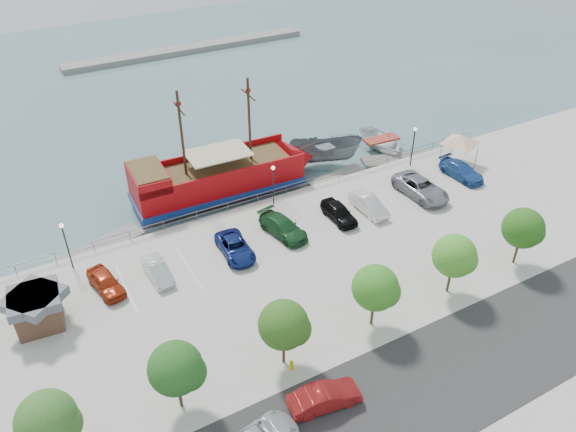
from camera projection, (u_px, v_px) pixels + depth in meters
ground at (310, 254)px, 47.53m from camera, size 160.00×160.00×0.00m
street at (440, 378)px, 35.44m from camera, size 100.00×8.00×0.04m
sidewalk at (382, 319)px, 39.75m from camera, size 100.00×4.00×0.05m
seawall_railing at (267, 195)px, 52.28m from camera, size 50.00×0.06×1.00m
far_shore at (188, 49)px, 90.90m from camera, size 40.00×3.00×0.80m
pirate_ship at (231, 175)px, 54.35m from camera, size 19.09×5.89×11.97m
patrol_boat at (325, 153)px, 59.18m from camera, size 8.25×5.97×3.00m
speedboat at (381, 142)px, 62.94m from camera, size 5.23×7.00×1.38m
dock_west at (100, 247)px, 47.86m from camera, size 8.00×4.26×0.44m
dock_mid at (338, 177)px, 57.59m from camera, size 6.80×2.86×0.38m
dock_east at (397, 160)px, 60.63m from camera, size 7.85×4.31×0.43m
shed at (37, 309)px, 38.56m from camera, size 3.64×3.64×2.74m
canopy_tent at (462, 135)px, 56.70m from camera, size 5.82×5.82×3.67m
street_sedan at (325, 397)px, 33.41m from camera, size 4.60×2.15×1.46m
fire_hydrant at (291, 365)px, 35.78m from camera, size 0.28×0.28×0.82m
lamp_post_left at (65, 238)px, 42.76m from camera, size 0.36×0.36×4.28m
lamp_post_mid at (273, 179)px, 49.97m from camera, size 0.36×0.36×4.28m
lamp_post_right at (414, 140)px, 56.38m from camera, size 0.36×0.36×4.28m
tree_a at (50, 421)px, 29.09m from camera, size 3.30×3.20×5.00m
tree_b at (179, 369)px, 31.89m from camera, size 3.30×3.20×5.00m
tree_c at (286, 326)px, 34.69m from camera, size 3.30×3.20×5.00m
tree_d at (378, 289)px, 37.50m from camera, size 3.30×3.20×5.00m
tree_e at (456, 257)px, 40.30m from camera, size 3.30×3.20×5.00m
tree_f at (525, 229)px, 43.11m from camera, size 3.30×3.20×5.00m
parked_car_a at (106, 282)px, 41.92m from camera, size 2.43×4.42×1.42m
parked_car_b at (157, 270)px, 43.18m from camera, size 1.60×4.07×1.32m
parked_car_c at (235, 247)px, 45.51m from camera, size 2.53×4.95×1.34m
parked_car_d at (283, 227)px, 47.73m from camera, size 3.02×5.38×1.47m
parked_car_e at (339, 212)px, 49.58m from camera, size 1.80×4.33×1.47m
parked_car_f at (369, 204)px, 50.62m from camera, size 1.56×4.47×1.47m
parked_car_g at (421, 188)px, 52.79m from camera, size 3.02×6.12×1.67m
parked_car_h at (461, 171)px, 55.67m from camera, size 2.32×5.09×1.45m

